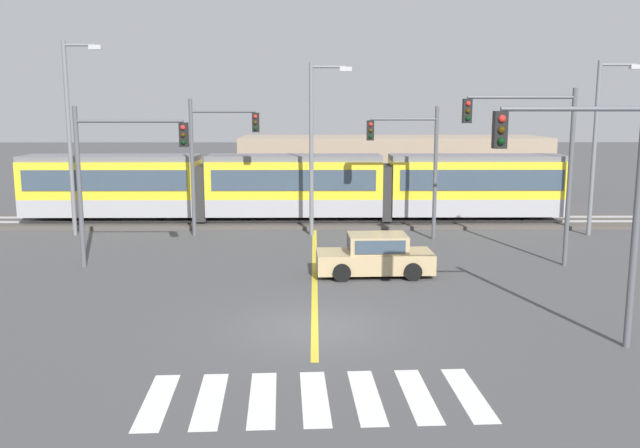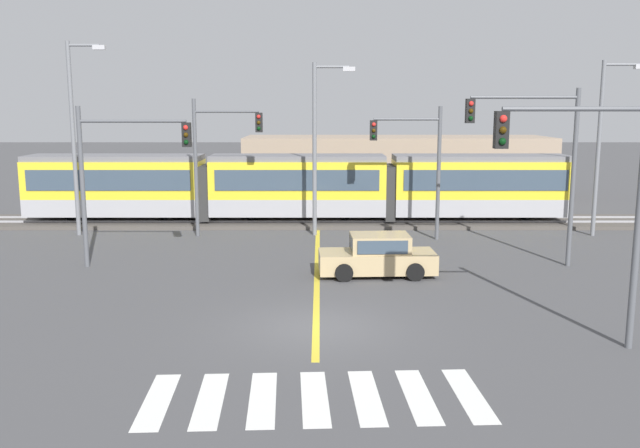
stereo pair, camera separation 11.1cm
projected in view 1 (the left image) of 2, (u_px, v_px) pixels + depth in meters
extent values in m
plane|color=#474749|center=(315.00, 327.00, 18.87)|extent=(200.00, 200.00, 0.00)
cube|color=#4C4742|center=(314.00, 222.00, 35.64)|extent=(120.00, 4.00, 0.18)
cube|color=#939399|center=(314.00, 222.00, 34.91)|extent=(120.00, 0.08, 0.10)
cube|color=#939399|center=(314.00, 217.00, 36.33)|extent=(120.00, 0.08, 0.10)
cube|color=#9E9EA3|center=(113.00, 205.00, 35.40)|extent=(9.00, 2.60, 0.90)
cube|color=yellow|center=(112.00, 179.00, 35.17)|extent=(9.00, 2.60, 1.90)
cube|color=#384756|center=(104.00, 181.00, 33.86)|extent=(8.28, 0.04, 1.04)
cube|color=slate|center=(111.00, 158.00, 34.98)|extent=(9.00, 2.39, 0.28)
cylinder|color=black|center=(161.00, 214.00, 35.50)|extent=(0.70, 0.20, 0.70)
cylinder|color=black|center=(66.00, 214.00, 35.46)|extent=(0.70, 0.20, 0.70)
cube|color=#9E9EA3|center=(295.00, 205.00, 35.48)|extent=(9.00, 2.60, 0.90)
cube|color=yellow|center=(294.00, 179.00, 35.24)|extent=(9.00, 2.60, 1.90)
cube|color=#384756|center=(294.00, 180.00, 33.93)|extent=(8.28, 0.04, 1.04)
cube|color=slate|center=(294.00, 158.00, 35.06)|extent=(9.00, 2.39, 0.28)
cylinder|color=black|center=(342.00, 214.00, 35.58)|extent=(0.70, 0.20, 0.70)
cylinder|color=black|center=(248.00, 214.00, 35.54)|extent=(0.70, 0.20, 0.70)
cube|color=#9E9EA3|center=(475.00, 205.00, 35.56)|extent=(9.00, 2.60, 0.90)
cube|color=yellow|center=(476.00, 178.00, 35.32)|extent=(9.00, 2.60, 1.90)
cube|color=#384756|center=(482.00, 180.00, 34.01)|extent=(8.28, 0.04, 1.04)
cube|color=slate|center=(477.00, 158.00, 35.13)|extent=(9.00, 2.39, 0.28)
cylinder|color=black|center=(522.00, 213.00, 35.66)|extent=(0.70, 0.20, 0.70)
cylinder|color=black|center=(428.00, 213.00, 35.62)|extent=(0.70, 0.20, 0.70)
cube|color=#2D2D2D|center=(204.00, 192.00, 35.32)|extent=(0.50, 2.34, 2.80)
cube|color=#2D2D2D|center=(385.00, 192.00, 35.40)|extent=(0.50, 2.34, 2.80)
cube|color=silver|center=(157.00, 401.00, 14.12)|extent=(0.69, 2.82, 0.01)
cube|color=silver|center=(210.00, 400.00, 14.18)|extent=(0.69, 2.82, 0.01)
cube|color=silver|center=(263.00, 399.00, 14.24)|extent=(0.69, 2.82, 0.01)
cube|color=silver|center=(315.00, 398.00, 14.30)|extent=(0.69, 2.82, 0.01)
cube|color=silver|center=(366.00, 396.00, 14.36)|extent=(0.69, 2.82, 0.01)
cube|color=silver|center=(418.00, 395.00, 14.42)|extent=(0.69, 2.82, 0.01)
cube|color=silver|center=(468.00, 394.00, 14.48)|extent=(0.69, 2.82, 0.01)
cube|color=gold|center=(315.00, 273.00, 24.98)|extent=(0.20, 17.67, 0.01)
cube|color=tan|center=(374.00, 261.00, 24.65)|extent=(4.27, 1.87, 0.72)
cube|color=tan|center=(377.00, 243.00, 24.53)|extent=(2.16, 1.60, 0.64)
cube|color=#384756|center=(350.00, 243.00, 24.49)|extent=(0.16, 1.43, 0.52)
cube|color=#384756|center=(380.00, 247.00, 23.77)|extent=(1.79, 0.11, 0.48)
cylinder|color=black|center=(342.00, 273.00, 23.78)|extent=(0.65, 0.25, 0.64)
cylinder|color=black|center=(338.00, 262.00, 25.46)|extent=(0.65, 0.25, 0.64)
cylinder|color=black|center=(413.00, 272.00, 23.90)|extent=(0.65, 0.25, 0.64)
cylinder|color=black|center=(405.00, 261.00, 25.58)|extent=(0.65, 0.25, 0.64)
cylinder|color=#515459|center=(79.00, 188.00, 25.47)|extent=(0.18, 0.18, 6.10)
cylinder|color=#515459|center=(129.00, 121.00, 25.06)|extent=(4.00, 0.12, 0.12)
cube|color=black|center=(184.00, 135.00, 25.16)|extent=(0.32, 0.28, 0.90)
sphere|color=red|center=(183.00, 128.00, 24.97)|extent=(0.18, 0.18, 0.18)
sphere|color=#3A2706|center=(183.00, 135.00, 25.01)|extent=(0.18, 0.18, 0.18)
sphere|color=black|center=(183.00, 142.00, 25.06)|extent=(0.18, 0.18, 0.18)
cylinder|color=#515459|center=(636.00, 222.00, 16.80)|extent=(0.18, 0.18, 6.47)
cylinder|color=#515459|center=(573.00, 109.00, 16.31)|extent=(3.50, 0.12, 0.12)
cube|color=black|center=(500.00, 130.00, 16.38)|extent=(0.32, 0.28, 0.90)
sphere|color=red|center=(502.00, 119.00, 16.18)|extent=(0.18, 0.18, 0.18)
sphere|color=#3A2706|center=(502.00, 130.00, 16.23)|extent=(0.18, 0.18, 0.18)
sphere|color=black|center=(501.00, 141.00, 16.27)|extent=(0.18, 0.18, 0.18)
cylinder|color=#515459|center=(192.00, 168.00, 31.67)|extent=(0.18, 0.18, 6.44)
cylinder|color=#515459|center=(223.00, 112.00, 31.23)|extent=(3.00, 0.12, 0.12)
cube|color=black|center=(256.00, 123.00, 31.33)|extent=(0.32, 0.28, 0.90)
sphere|color=red|center=(255.00, 117.00, 31.13)|extent=(0.18, 0.18, 0.18)
sphere|color=#3A2706|center=(255.00, 123.00, 31.18)|extent=(0.18, 0.18, 0.18)
sphere|color=black|center=(255.00, 128.00, 31.23)|extent=(0.18, 0.18, 0.18)
cylinder|color=#515459|center=(570.00, 179.00, 25.68)|extent=(0.18, 0.18, 6.77)
cylinder|color=#515459|center=(521.00, 97.00, 25.15)|extent=(4.00, 0.12, 0.12)
cube|color=black|center=(467.00, 111.00, 25.22)|extent=(0.32, 0.28, 0.90)
sphere|color=red|center=(468.00, 104.00, 25.02)|extent=(0.18, 0.18, 0.18)
sphere|color=#3A2706|center=(468.00, 111.00, 25.07)|extent=(0.18, 0.18, 0.18)
sphere|color=black|center=(468.00, 118.00, 25.12)|extent=(0.18, 0.18, 0.18)
cylinder|color=#515459|center=(435.00, 174.00, 30.93)|extent=(0.18, 0.18, 6.10)
cylinder|color=#515459|center=(404.00, 119.00, 30.49)|extent=(3.00, 0.12, 0.12)
cube|color=black|center=(370.00, 130.00, 30.57)|extent=(0.32, 0.28, 0.90)
sphere|color=red|center=(371.00, 124.00, 30.37)|extent=(0.18, 0.18, 0.18)
sphere|color=#3A2706|center=(371.00, 130.00, 30.42)|extent=(0.18, 0.18, 0.18)
sphere|color=black|center=(370.00, 137.00, 30.47)|extent=(0.18, 0.18, 0.18)
cylinder|color=slate|center=(69.00, 140.00, 31.60)|extent=(0.20, 0.20, 9.05)
cylinder|color=slate|center=(79.00, 45.00, 30.87)|extent=(1.45, 0.12, 0.12)
cube|color=#B2B2B7|center=(95.00, 47.00, 30.89)|extent=(0.56, 0.28, 0.20)
cylinder|color=slate|center=(311.00, 151.00, 31.80)|extent=(0.20, 0.20, 8.09)
cylinder|color=slate|center=(328.00, 67.00, 31.15)|extent=(1.59, 0.12, 0.12)
cube|color=#B2B2B7|center=(346.00, 69.00, 31.17)|extent=(0.56, 0.28, 0.20)
cylinder|color=slate|center=(594.00, 150.00, 31.76)|extent=(0.20, 0.20, 8.18)
cylinder|color=slate|center=(618.00, 65.00, 31.10)|extent=(1.68, 0.12, 0.12)
cube|color=#B2B2B7|center=(636.00, 67.00, 31.13)|extent=(0.56, 0.28, 0.20)
cube|color=gray|center=(392.00, 166.00, 47.00)|extent=(20.79, 6.00, 4.05)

